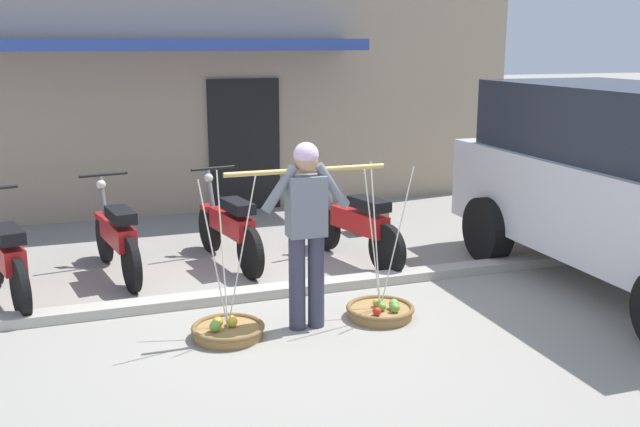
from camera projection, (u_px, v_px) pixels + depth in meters
ground_plane at (304, 318)px, 6.95m from camera, size 90.00×90.00×0.00m
sidewalk_curb at (282, 290)px, 7.58m from camera, size 20.00×0.24×0.10m
fruit_vendor at (306, 223)px, 6.50m from camera, size 1.46×0.22×1.70m
fruit_basket_left_side at (381, 310)px, 6.94m from camera, size 0.65×0.65×1.45m
fruit_basket_right_side at (228, 329)px, 6.47m from camera, size 0.65×0.65×1.45m
motorcycle_nearest_shop at (5, 258)px, 7.30m from camera, size 0.64×1.78×1.09m
motorcycle_second_in_row at (117, 237)px, 8.08m from camera, size 0.54×1.81×1.09m
motorcycle_third_in_row at (230, 227)px, 8.50m from camera, size 0.54×1.81×1.09m
motorcycle_end_of_row at (356, 225)px, 8.61m from camera, size 0.63×1.79×1.09m
storefront_building at (97, 68)px, 12.64m from camera, size 13.00×6.00×4.20m
wooden_crate at (369, 221)px, 10.05m from camera, size 0.44×0.36×0.32m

